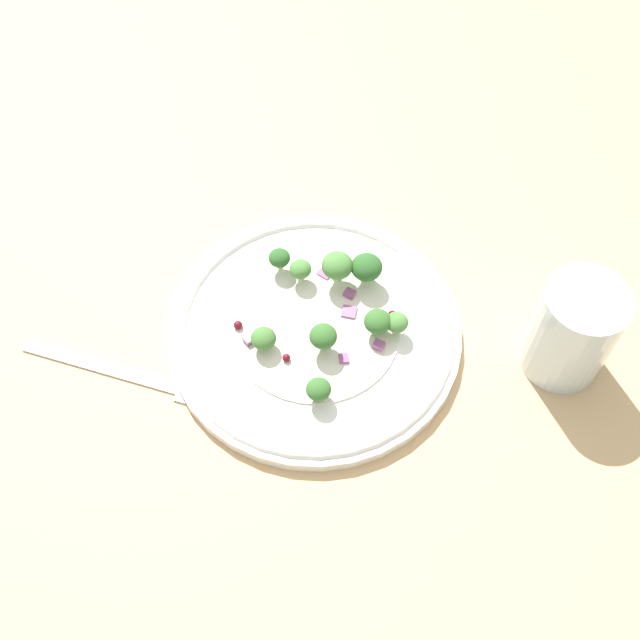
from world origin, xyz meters
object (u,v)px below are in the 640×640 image
(broccoli_floret_0, at_px, (367,268))
(broccoli_floret_2, at_px, (264,339))
(broccoli_floret_1, at_px, (337,266))
(fork, at_px, (131,375))
(water_glass, at_px, (573,331))
(plate, at_px, (320,331))

(broccoli_floret_0, xyz_separation_m, broccoli_floret_2, (-0.08, 0.08, -0.01))
(broccoli_floret_0, relative_size, broccoli_floret_1, 1.00)
(fork, bearing_deg, broccoli_floret_1, -53.81)
(broccoli_floret_1, height_order, water_glass, water_glass)
(plate, bearing_deg, broccoli_floret_1, -7.84)
(broccoli_floret_0, height_order, broccoli_floret_2, broccoli_floret_0)
(broccoli_floret_0, xyz_separation_m, fork, (-0.12, 0.19, -0.03))
(plate, bearing_deg, fork, 113.14)
(plate, bearing_deg, broccoli_floret_0, -30.44)
(broccoli_floret_2, bearing_deg, broccoli_floret_1, -33.24)
(fork, bearing_deg, broccoli_floret_0, -56.89)
(broccoli_floret_2, bearing_deg, broccoli_floret_0, -43.10)
(broccoli_floret_0, bearing_deg, plate, 149.56)
(broccoli_floret_2, bearing_deg, fork, 109.71)
(fork, relative_size, water_glass, 1.91)
(broccoli_floret_2, bearing_deg, plate, -59.13)
(broccoli_floret_1, xyz_separation_m, broccoli_floret_2, (-0.08, 0.05, -0.01))
(broccoli_floret_0, relative_size, fork, 0.16)
(broccoli_floret_0, xyz_separation_m, broccoli_floret_1, (-0.00, 0.03, 0.00))
(broccoli_floret_0, distance_m, broccoli_floret_1, 0.03)
(broccoli_floret_0, bearing_deg, broccoli_floret_2, 136.90)
(plate, distance_m, broccoli_floret_1, 0.06)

